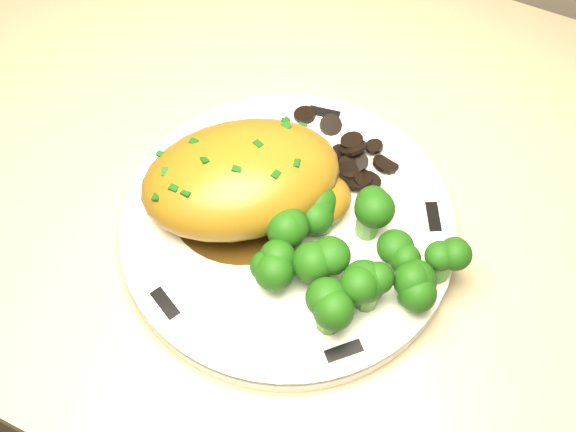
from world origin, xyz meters
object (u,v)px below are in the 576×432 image
at_px(chicken_breast, 249,181).
at_px(broccoli_florets, 352,256).
at_px(counter, 472,409).
at_px(plate, 288,228).

height_order(chicken_breast, broccoli_florets, chicken_breast).
xyz_separation_m(counter, plate, (-0.25, -0.09, 0.46)).
xyz_separation_m(chicken_breast, broccoli_florets, (0.11, -0.03, -0.01)).
height_order(counter, plate, counter).
bearing_deg(broccoli_florets, counter, 31.96).
relative_size(counter, chicken_breast, 9.69).
distance_m(counter, broccoli_florets, 0.54).
bearing_deg(broccoli_florets, chicken_breast, 166.89).
relative_size(counter, broccoli_florets, 12.59).
relative_size(counter, plate, 6.90).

